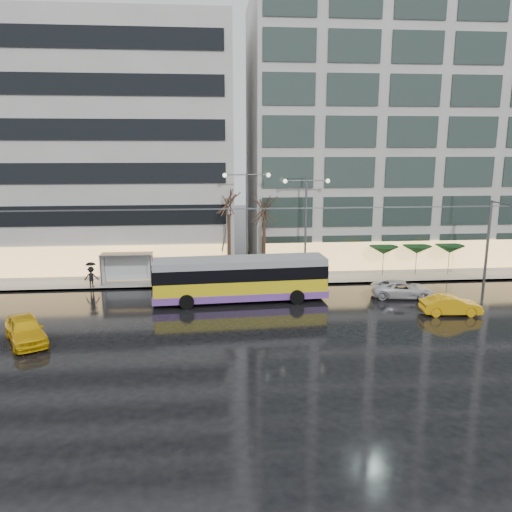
{
  "coord_description": "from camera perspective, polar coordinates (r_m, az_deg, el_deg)",
  "views": [
    {
      "loc": [
        -0.88,
        -30.55,
        11.11
      ],
      "look_at": [
        2.26,
        5.0,
        3.44
      ],
      "focal_mm": 35.0,
      "sensor_mm": 36.0,
      "label": 1
    }
  ],
  "objects": [
    {
      "name": "sidewalk",
      "position": [
        45.98,
        -1.31,
        -1.75
      ],
      "size": [
        80.0,
        10.0,
        0.15
      ],
      "primitive_type": "cube",
      "color": "gray",
      "rests_on": "ground"
    },
    {
      "name": "catenary",
      "position": [
        39.14,
        -2.21,
        2.03
      ],
      "size": [
        42.24,
        5.12,
        7.0
      ],
      "color": "#595B60",
      "rests_on": "ground"
    },
    {
      "name": "parasol_c",
      "position": [
        47.3,
        21.25,
        0.75
      ],
      "size": [
        2.5,
        2.5,
        2.65
      ],
      "color": "#595B60",
      "rests_on": "sidewalk"
    },
    {
      "name": "kerb",
      "position": [
        41.21,
        -0.85,
        -3.4
      ],
      "size": [
        80.0,
        0.1,
        0.15
      ],
      "primitive_type": "cube",
      "color": "slate",
      "rests_on": "ground"
    },
    {
      "name": "pedestrian_c",
      "position": [
        42.3,
        -18.33,
        -1.96
      ],
      "size": [
        1.13,
        0.85,
        2.11
      ],
      "color": "black",
      "rests_on": "sidewalk"
    },
    {
      "name": "street_lamp_near",
      "position": [
        41.76,
        -1.06,
        5.09
      ],
      "size": [
        3.96,
        0.36,
        9.03
      ],
      "color": "#595B60",
      "rests_on": "sidewalk"
    },
    {
      "name": "taxi_b",
      "position": [
        36.71,
        21.35,
        -5.25
      ],
      "size": [
        4.13,
        1.7,
        1.33
      ],
      "primitive_type": "imported",
      "rotation": [
        0.0,
        0.0,
        1.5
      ],
      "color": "#E39F0B",
      "rests_on": "ground"
    },
    {
      "name": "street_lamp_far",
      "position": [
        42.44,
        5.72,
        4.77
      ],
      "size": [
        3.96,
        0.36,
        8.53
      ],
      "color": "#595B60",
      "rests_on": "sidewalk"
    },
    {
      "name": "tree_b",
      "position": [
        42.24,
        0.94,
        5.73
      ],
      "size": [
        3.2,
        3.2,
        7.7
      ],
      "color": "black",
      "rests_on": "sidewalk"
    },
    {
      "name": "bus_shelter",
      "position": [
        42.9,
        -15.0,
        -0.6
      ],
      "size": [
        4.2,
        1.6,
        2.51
      ],
      "color": "#595B60",
      "rests_on": "sidewalk"
    },
    {
      "name": "pedestrian_a",
      "position": [
        43.14,
        -11.58,
        -0.86
      ],
      "size": [
        1.2,
        1.21,
        2.19
      ],
      "color": "black",
      "rests_on": "sidewalk"
    },
    {
      "name": "ground",
      "position": [
        32.52,
        -3.22,
        -7.86
      ],
      "size": [
        140.0,
        140.0,
        0.0
      ],
      "primitive_type": "plane",
      "color": "black",
      "rests_on": "ground"
    },
    {
      "name": "building_left",
      "position": [
        51.8,
        -22.47,
        11.28
      ],
      "size": [
        34.0,
        14.0,
        22.0
      ],
      "primitive_type": "cube",
      "color": "#9F9C98",
      "rests_on": "sidewalk"
    },
    {
      "name": "pedestrian_b",
      "position": [
        42.27,
        -8.69,
        -1.79
      ],
      "size": [
        0.99,
        0.85,
        1.78
      ],
      "color": "black",
      "rests_on": "sidewalk"
    },
    {
      "name": "parasol_b",
      "position": [
        46.06,
        17.9,
        0.7
      ],
      "size": [
        2.5,
        2.5,
        2.65
      ],
      "color": "#595B60",
      "rests_on": "sidewalk"
    },
    {
      "name": "sedan_silver",
      "position": [
        39.69,
        16.36,
        -3.66
      ],
      "size": [
        4.93,
        2.86,
        1.29
      ],
      "primitive_type": "imported",
      "rotation": [
        0.0,
        0.0,
        1.41
      ],
      "color": "silver",
      "rests_on": "ground"
    },
    {
      "name": "tree_a",
      "position": [
        41.76,
        -3.15,
        6.59
      ],
      "size": [
        3.2,
        3.2,
        8.4
      ],
      "color": "black",
      "rests_on": "sidewalk"
    },
    {
      "name": "taxi_a",
      "position": [
        32.32,
        -24.84,
        -7.66
      ],
      "size": [
        3.85,
        4.95,
        1.58
      ],
      "primitive_type": "imported",
      "rotation": [
        0.0,
        0.0,
        0.5
      ],
      "color": "#E2AE0B",
      "rests_on": "ground"
    },
    {
      "name": "trolleybus",
      "position": [
        36.95,
        -1.8,
        -2.79
      ],
      "size": [
        12.89,
        5.2,
        5.91
      ],
      "color": "gold",
      "rests_on": "ground"
    },
    {
      "name": "building_right",
      "position": [
        53.41,
        17.28,
        13.26
      ],
      "size": [
        32.0,
        14.0,
        25.0
      ],
      "primitive_type": "cube",
      "color": "#9F9C98",
      "rests_on": "sidewalk"
    },
    {
      "name": "parasol_a",
      "position": [
        44.98,
        14.38,
        0.64
      ],
      "size": [
        2.5,
        2.5,
        2.65
      ],
      "color": "#595B60",
      "rests_on": "sidewalk"
    }
  ]
}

